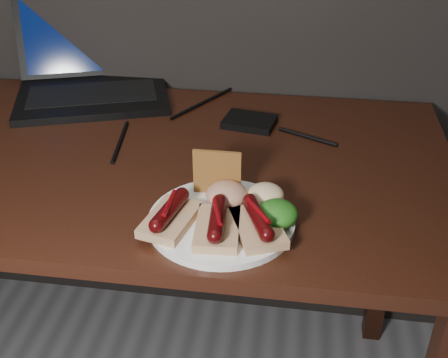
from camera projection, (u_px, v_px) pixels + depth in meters
name	position (u px, v px, depth m)	size (l,w,h in m)	color
desk	(115.00, 188.00, 1.21)	(1.40, 0.70, 0.75)	#37160D
laptop	(91.00, 71.00, 1.41)	(0.45, 0.43, 0.25)	black
hard_drive	(250.00, 122.00, 1.26)	(0.11, 0.08, 0.02)	black
desk_cables	(122.00, 121.00, 1.27)	(1.03, 0.41, 0.01)	black
plate	(221.00, 220.00, 0.95)	(0.25, 0.25, 0.01)	white
bread_sausage_left	(170.00, 215.00, 0.92)	(0.09, 0.13, 0.04)	#E2B385
bread_sausage_center	(217.00, 224.00, 0.90)	(0.08, 0.12, 0.04)	#E2B385
bread_sausage_right	(258.00, 223.00, 0.90)	(0.11, 0.13, 0.04)	#E2B385
crispbread	(217.00, 172.00, 0.99)	(0.09, 0.01, 0.09)	#AE6D2F
salad_greens	(277.00, 214.00, 0.92)	(0.07, 0.07, 0.04)	#1C5410
salsa_mound	(227.00, 194.00, 0.97)	(0.07, 0.07, 0.04)	maroon
coleslaw_mound	(266.00, 195.00, 0.97)	(0.06, 0.06, 0.04)	white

